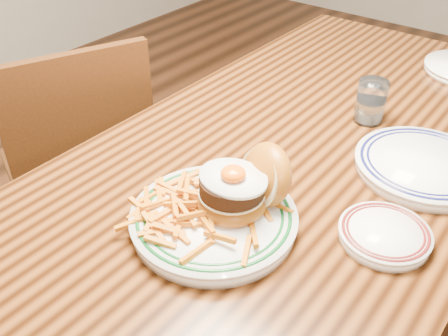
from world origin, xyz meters
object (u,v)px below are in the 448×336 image
Objects in this scene: table at (313,166)px; side_plate at (385,234)px; main_plate at (223,206)px; chair_left at (81,164)px.

table is 9.56× the size of side_plate.
main_plate reaches higher than side_plate.
chair_left is 2.68× the size of main_plate.
side_plate is (0.26, 0.15, -0.03)m from main_plate.
main_plate reaches higher than table.
table is 0.38m from side_plate.
chair_left is 0.80m from main_plate.
chair_left is at bearing -170.85° from main_plate.
main_plate is at bearing 7.79° from chair_left.
side_plate is at bearing -41.58° from table.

